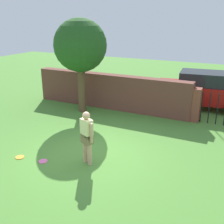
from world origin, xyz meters
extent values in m
plane|color=#4C8433|center=(0.00, 0.00, 0.00)|extent=(40.00, 40.00, 0.00)
cube|color=brown|center=(-1.50, 4.44, 0.81)|extent=(7.62, 0.50, 1.61)
cylinder|color=brown|center=(-2.40, 3.43, 1.17)|extent=(0.34, 0.34, 2.35)
sphere|color=#23511E|center=(-2.40, 3.43, 2.97)|extent=(2.28, 2.28, 2.28)
cylinder|color=tan|center=(0.13, -0.47, 0.42)|extent=(0.14, 0.14, 0.85)
cylinder|color=tan|center=(0.33, -0.55, 0.42)|extent=(0.14, 0.14, 0.85)
cube|color=olive|center=(0.23, -0.51, 0.80)|extent=(0.42, 0.34, 0.28)
cube|color=beige|center=(0.23, -0.51, 1.12)|extent=(0.42, 0.34, 0.55)
sphere|color=tan|center=(0.23, -0.51, 1.51)|extent=(0.22, 0.22, 0.22)
cylinder|color=tan|center=(0.02, -0.42, 1.05)|extent=(0.09, 0.09, 0.58)
cylinder|color=tan|center=(0.43, -0.60, 1.05)|extent=(0.09, 0.09, 0.58)
cube|color=brown|center=(2.41, 4.44, 0.70)|extent=(0.44, 0.44, 1.40)
cylinder|color=black|center=(2.68, 4.44, 0.65)|extent=(0.04, 0.04, 1.30)
cylinder|color=black|center=(2.99, 4.44, 0.65)|extent=(0.04, 0.04, 1.30)
cylinder|color=black|center=(3.29, 4.44, 0.65)|extent=(0.04, 0.04, 1.30)
cube|color=#A51111|center=(2.34, 6.41, 0.72)|extent=(4.36, 2.16, 0.80)
cube|color=#1E2328|center=(2.34, 6.41, 1.42)|extent=(2.16, 1.71, 0.60)
cylinder|color=black|center=(1.08, 5.41, 0.32)|extent=(0.66, 0.29, 0.64)
cylinder|color=black|center=(0.89, 7.10, 0.32)|extent=(0.66, 0.29, 0.64)
cylinder|color=orange|center=(-1.84, -1.15, 0.01)|extent=(0.27, 0.27, 0.02)
cylinder|color=pink|center=(-1.03, -1.03, 0.01)|extent=(0.27, 0.27, 0.02)
camera|label=1|loc=(4.02, -6.62, 4.14)|focal=43.63mm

